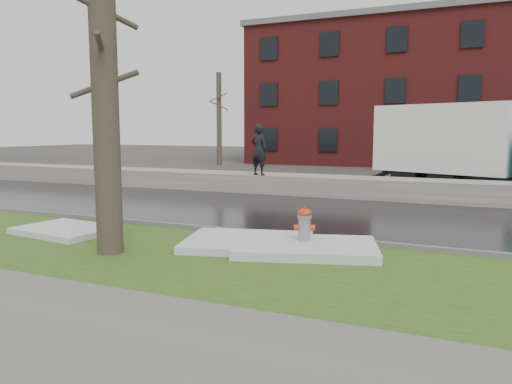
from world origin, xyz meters
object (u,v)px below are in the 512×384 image
at_px(fire_hydrant, 304,227).
at_px(box_truck, 475,146).
at_px(tree, 105,88).
at_px(worker, 259,150).

distance_m(fire_hydrant, box_truck, 12.56).
distance_m(fire_hydrant, tree, 4.78).
relative_size(fire_hydrant, worker, 0.46).
bearing_deg(box_truck, fire_hydrant, -82.44).
height_order(box_truck, worker, box_truck).
relative_size(fire_hydrant, box_truck, 0.09).
height_order(fire_hydrant, box_truck, box_truck).
height_order(tree, box_truck, tree).
bearing_deg(worker, tree, 108.50).
bearing_deg(worker, box_truck, -139.37).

